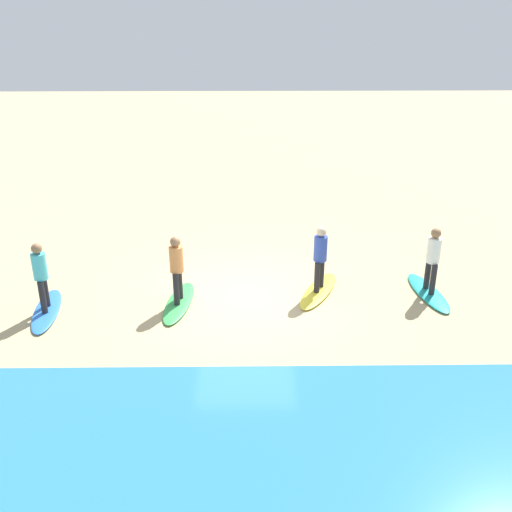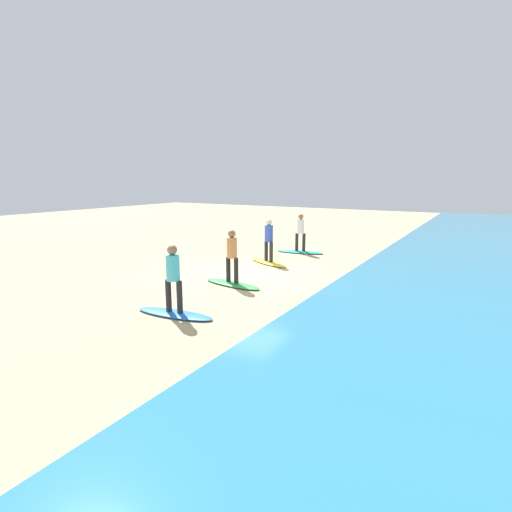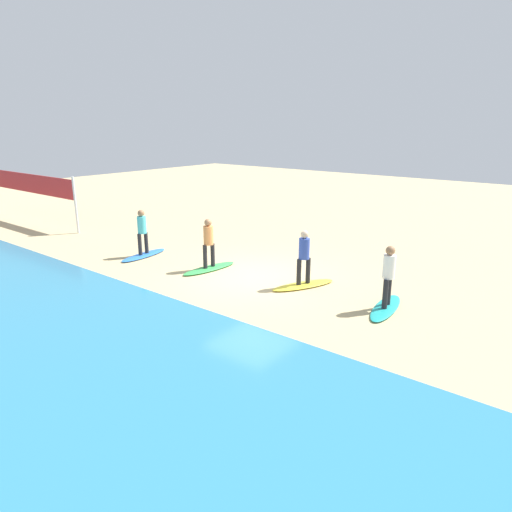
{
  "view_description": "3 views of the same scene",
  "coord_description": "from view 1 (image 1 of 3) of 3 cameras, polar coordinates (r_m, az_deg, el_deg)",
  "views": [
    {
      "loc": [
        -0.1,
        12.93,
        6.97
      ],
      "look_at": [
        -0.27,
        -0.17,
        1.0
      ],
      "focal_mm": 42.49,
      "sensor_mm": 36.0,
      "label": 1
    },
    {
      "loc": [
        11.48,
        7.05,
        3.26
      ],
      "look_at": [
        0.46,
        0.57,
        0.76
      ],
      "focal_mm": 28.03,
      "sensor_mm": 36.0,
      "label": 2
    },
    {
      "loc": [
        -8.83,
        10.92,
        4.75
      ],
      "look_at": [
        -1.18,
        1.29,
        1.18
      ],
      "focal_mm": 32.43,
      "sensor_mm": 36.0,
      "label": 3
    }
  ],
  "objects": [
    {
      "name": "ground_plane",
      "position": [
        14.69,
        -1.05,
        -3.84
      ],
      "size": [
        60.0,
        60.0,
        0.0
      ],
      "primitive_type": "plane",
      "color": "tan"
    },
    {
      "name": "surfboard_teal",
      "position": [
        15.36,
        15.9,
        -3.33
      ],
      "size": [
        0.87,
        2.16,
        0.09
      ],
      "primitive_type": "ellipsoid",
      "rotation": [
        0.0,
        0.0,
        1.72
      ],
      "color": "teal",
      "rests_on": "ground"
    },
    {
      "name": "surfer_teal",
      "position": [
        14.93,
        16.33,
        0.04
      ],
      "size": [
        0.32,
        0.46,
        1.64
      ],
      "color": "#232328",
      "rests_on": "surfboard_teal"
    },
    {
      "name": "surfboard_yellow",
      "position": [
        14.93,
        5.9,
        -3.27
      ],
      "size": [
        1.39,
        2.14,
        0.09
      ],
      "primitive_type": "ellipsoid",
      "rotation": [
        0.0,
        0.0,
        1.14
      ],
      "color": "yellow",
      "rests_on": "ground"
    },
    {
      "name": "surfer_yellow",
      "position": [
        14.5,
        6.07,
        0.2
      ],
      "size": [
        0.32,
        0.43,
        1.64
      ],
      "color": "#232328",
      "rests_on": "surfboard_yellow"
    },
    {
      "name": "surfboard_green",
      "position": [
        14.44,
        -7.27,
        -4.38
      ],
      "size": [
        0.83,
        2.16,
        0.09
      ],
      "primitive_type": "ellipsoid",
      "rotation": [
        0.0,
        0.0,
        1.44
      ],
      "color": "green",
      "rests_on": "ground"
    },
    {
      "name": "surfer_green",
      "position": [
        13.99,
        -7.48,
        -0.82
      ],
      "size": [
        0.32,
        0.46,
        1.64
      ],
      "color": "#232328",
      "rests_on": "surfboard_green"
    },
    {
      "name": "surfboard_blue",
      "position": [
        14.8,
        -19.1,
        -4.89
      ],
      "size": [
        0.79,
        2.15,
        0.09
      ],
      "primitive_type": "ellipsoid",
      "rotation": [
        0.0,
        0.0,
        1.68
      ],
      "color": "blue",
      "rests_on": "ground"
    },
    {
      "name": "surfer_blue",
      "position": [
        14.36,
        -19.64,
        -1.43
      ],
      "size": [
        0.32,
        0.46,
        1.64
      ],
      "color": "#232328",
      "rests_on": "surfboard_blue"
    }
  ]
}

